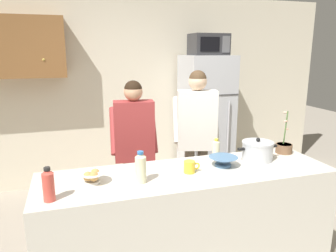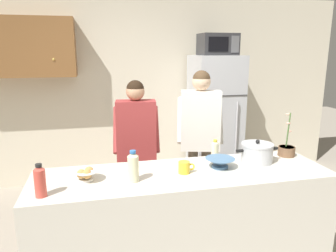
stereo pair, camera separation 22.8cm
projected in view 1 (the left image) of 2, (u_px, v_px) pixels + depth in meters
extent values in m
cube|color=beige|center=(132.00, 90.00, 4.60)|extent=(6.00, 0.12, 2.60)
cube|color=brown|center=(0.00, 47.00, 3.78)|extent=(1.47, 0.34, 0.72)
sphere|color=gold|center=(44.00, 60.00, 3.80)|extent=(0.03, 0.03, 0.03)
cube|color=silver|center=(188.00, 224.00, 2.65)|extent=(2.35, 0.68, 0.92)
cube|color=#B7BABF|center=(206.00, 120.00, 4.55)|extent=(0.64, 0.64, 1.79)
cube|color=#333333|center=(217.00, 95.00, 4.16)|extent=(0.63, 0.01, 0.01)
cylinder|color=#B2B2B7|center=(228.00, 131.00, 4.30)|extent=(0.02, 0.02, 0.81)
cube|color=#2D2D30|center=(208.00, 44.00, 4.29)|extent=(0.48, 0.36, 0.28)
cube|color=black|center=(210.00, 44.00, 4.11)|extent=(0.26, 0.01, 0.18)
cube|color=#59595B|center=(226.00, 44.00, 4.17)|extent=(0.11, 0.01, 0.21)
cylinder|color=#726656|center=(142.00, 193.00, 3.41)|extent=(0.11, 0.11, 0.77)
cylinder|color=#726656|center=(129.00, 194.00, 3.38)|extent=(0.11, 0.11, 0.77)
cube|color=#993333|center=(134.00, 131.00, 3.24)|extent=(0.42, 0.25, 0.61)
sphere|color=tan|center=(133.00, 92.00, 3.15)|extent=(0.18, 0.18, 0.18)
sphere|color=black|center=(133.00, 89.00, 3.14)|extent=(0.18, 0.18, 0.18)
cylinder|color=#993333|center=(152.00, 129.00, 3.39)|extent=(0.12, 0.37, 0.47)
cylinder|color=#993333|center=(114.00, 131.00, 3.32)|extent=(0.12, 0.37, 0.47)
cylinder|color=#726656|center=(202.00, 182.00, 3.64)|extent=(0.11, 0.11, 0.81)
cylinder|color=#726656|center=(189.00, 182.00, 3.63)|extent=(0.11, 0.11, 0.81)
cube|color=white|center=(197.00, 120.00, 3.47)|extent=(0.46, 0.30, 0.64)
sphere|color=beige|center=(198.00, 81.00, 3.38)|extent=(0.19, 0.19, 0.19)
sphere|color=#4C3823|center=(198.00, 79.00, 3.37)|extent=(0.18, 0.18, 0.18)
cylinder|color=white|center=(214.00, 119.00, 3.60)|extent=(0.18, 0.38, 0.49)
cylinder|color=white|center=(177.00, 120.00, 3.58)|extent=(0.18, 0.38, 0.49)
cylinder|color=silver|center=(257.00, 152.00, 2.82)|extent=(0.26, 0.26, 0.15)
cylinder|color=silver|center=(258.00, 143.00, 2.80)|extent=(0.27, 0.27, 0.02)
sphere|color=black|center=(258.00, 140.00, 2.79)|extent=(0.04, 0.04, 0.04)
cube|color=black|center=(241.00, 149.00, 2.76)|extent=(0.06, 0.02, 0.02)
cube|color=black|center=(274.00, 146.00, 2.86)|extent=(0.06, 0.02, 0.02)
cylinder|color=yellow|center=(190.00, 167.00, 2.52)|extent=(0.09, 0.09, 0.10)
torus|color=yellow|center=(196.00, 166.00, 2.54)|extent=(0.06, 0.01, 0.06)
cylinder|color=white|center=(92.00, 182.00, 2.33)|extent=(0.11, 0.11, 0.02)
cone|color=white|center=(92.00, 177.00, 2.32)|extent=(0.20, 0.20, 0.06)
sphere|color=tan|center=(88.00, 176.00, 2.29)|extent=(0.07, 0.07, 0.07)
sphere|color=tan|center=(95.00, 173.00, 2.34)|extent=(0.07, 0.07, 0.07)
sphere|color=tan|center=(94.00, 176.00, 2.28)|extent=(0.07, 0.07, 0.07)
cylinder|color=#4C7299|center=(223.00, 165.00, 2.67)|extent=(0.13, 0.13, 0.02)
cone|color=#4C7299|center=(223.00, 160.00, 2.66)|extent=(0.24, 0.24, 0.06)
cylinder|color=#D84C3F|center=(49.00, 187.00, 2.04)|extent=(0.07, 0.07, 0.19)
cone|color=#D84C3F|center=(47.00, 171.00, 2.01)|extent=(0.07, 0.07, 0.03)
cylinder|color=#262626|center=(47.00, 169.00, 2.01)|extent=(0.04, 0.04, 0.02)
cylinder|color=beige|center=(141.00, 170.00, 2.32)|extent=(0.08, 0.08, 0.19)
cone|color=beige|center=(140.00, 155.00, 2.30)|extent=(0.08, 0.08, 0.03)
cylinder|color=#3372BF|center=(140.00, 153.00, 2.29)|extent=(0.04, 0.04, 0.02)
cylinder|color=beige|center=(216.00, 150.00, 2.88)|extent=(0.06, 0.06, 0.14)
cone|color=beige|center=(216.00, 141.00, 2.86)|extent=(0.06, 0.06, 0.02)
cylinder|color=gold|center=(216.00, 140.00, 2.86)|extent=(0.04, 0.04, 0.02)
cylinder|color=brown|center=(284.00, 148.00, 3.01)|extent=(0.15, 0.15, 0.09)
cylinder|color=#38281E|center=(284.00, 145.00, 3.00)|extent=(0.14, 0.13, 0.01)
cylinder|color=#4C7238|center=(286.00, 128.00, 2.97)|extent=(0.01, 0.04, 0.32)
ellipsoid|color=#D8A58C|center=(287.00, 129.00, 2.98)|extent=(0.04, 0.03, 0.02)
ellipsoid|color=#D8A58C|center=(286.00, 121.00, 2.95)|extent=(0.04, 0.03, 0.02)
ellipsoid|color=#D8A58C|center=(285.00, 112.00, 2.94)|extent=(0.04, 0.03, 0.02)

